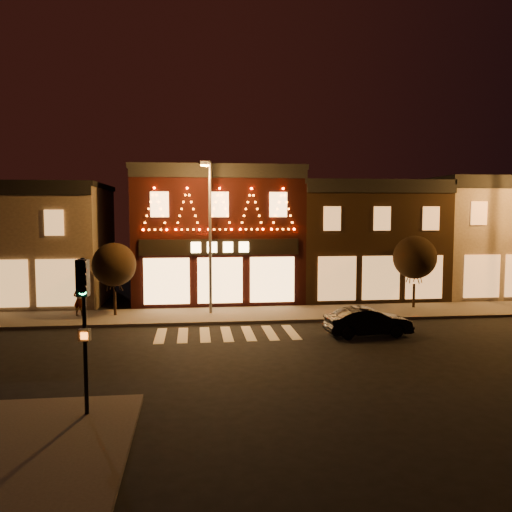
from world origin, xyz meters
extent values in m
plane|color=black|center=(0.00, 0.00, 0.00)|extent=(120.00, 120.00, 0.00)
cube|color=#47423D|center=(2.00, 8.00, 0.07)|extent=(44.00, 4.00, 0.15)
cube|color=brown|center=(-13.00, 14.00, 3.50)|extent=(12.00, 8.00, 7.00)
cube|color=black|center=(-13.00, 14.00, 7.15)|extent=(12.20, 8.20, 0.30)
cube|color=black|center=(0.00, 14.00, 4.00)|extent=(10.00, 8.00, 8.00)
cube|color=black|center=(0.00, 14.00, 8.15)|extent=(10.20, 8.20, 0.30)
cube|color=black|center=(0.00, 9.95, 7.75)|extent=(10.00, 0.25, 0.50)
cube|color=black|center=(0.00, 9.90, 3.60)|extent=(9.00, 0.15, 0.90)
cube|color=#FFD87F|center=(0.00, 9.80, 3.60)|extent=(3.40, 0.08, 0.60)
cube|color=black|center=(9.50, 14.00, 3.60)|extent=(9.00, 8.00, 7.20)
cube|color=black|center=(9.50, 14.00, 7.35)|extent=(9.20, 8.20, 0.30)
cube|color=black|center=(9.50, 9.95, 6.95)|extent=(9.00, 0.25, 0.50)
cube|color=brown|center=(18.50, 14.00, 3.75)|extent=(9.00, 8.00, 7.50)
cube|color=black|center=(18.50, 14.00, 7.65)|extent=(9.20, 8.20, 0.30)
cylinder|color=black|center=(-4.36, -5.34, 2.26)|extent=(0.11, 0.11, 4.22)
cube|color=black|center=(-4.34, -5.54, 3.87)|extent=(0.33, 0.31, 0.96)
cylinder|color=#19FF72|center=(-4.31, -5.69, 3.55)|extent=(0.21, 0.08, 0.20)
cube|color=beige|center=(-4.34, -5.53, 2.35)|extent=(0.32, 0.24, 0.31)
cylinder|color=#59595E|center=(-0.60, 8.36, 4.15)|extent=(0.16, 0.16, 8.00)
cylinder|color=#59595E|center=(-0.74, 7.58, 8.05)|extent=(0.39, 1.59, 0.10)
cube|color=#59595E|center=(-0.89, 6.79, 8.00)|extent=(0.54, 0.37, 0.18)
cube|color=orange|center=(-0.89, 6.79, 7.89)|extent=(0.41, 0.27, 0.05)
cylinder|color=black|center=(-5.62, 8.34, 0.78)|extent=(0.14, 0.14, 1.25)
sphere|color=black|center=(-5.62, 8.34, 2.83)|extent=(2.29, 2.29, 2.29)
cylinder|color=black|center=(10.99, 8.67, 0.82)|extent=(0.15, 0.15, 1.34)
sphere|color=black|center=(10.99, 8.67, 3.01)|extent=(2.44, 2.44, 2.44)
imported|color=black|center=(6.32, 2.94, 0.64)|extent=(3.93, 1.55, 1.27)
imported|color=gray|center=(-7.47, 8.42, 0.97)|extent=(0.67, 0.52, 1.64)
camera|label=1|loc=(-1.45, -19.37, 5.57)|focal=36.41mm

